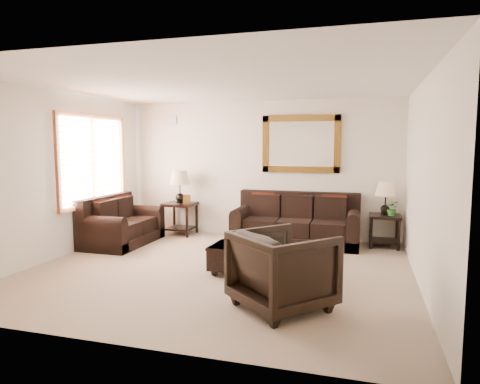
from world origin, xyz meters
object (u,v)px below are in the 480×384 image
(coffee_table, at_px, (252,257))
(end_table_left, at_px, (180,193))
(end_table_right, at_px, (385,204))
(armchair, at_px, (283,266))
(sofa, at_px, (296,225))
(loveseat, at_px, (120,226))

(coffee_table, bearing_deg, end_table_left, 135.32)
(end_table_right, xyz_separation_m, armchair, (-1.22, -3.38, -0.29))
(end_table_right, bearing_deg, armchair, -109.83)
(sofa, relative_size, loveseat, 1.45)
(sofa, xyz_separation_m, end_table_left, (-2.40, 0.11, 0.52))
(sofa, xyz_separation_m, armchair, (0.35, -3.24, 0.15))
(loveseat, bearing_deg, coffee_table, -111.75)
(end_table_right, bearing_deg, coffee_table, -129.88)
(end_table_right, height_order, armchair, end_table_right)
(end_table_right, xyz_separation_m, coffee_table, (-1.87, -2.24, -0.52))
(end_table_left, bearing_deg, sofa, -2.65)
(sofa, distance_m, armchair, 3.26)
(end_table_left, relative_size, coffee_table, 1.10)
(loveseat, relative_size, coffee_table, 1.31)
(coffee_table, distance_m, armchair, 1.34)
(coffee_table, bearing_deg, loveseat, 159.92)
(loveseat, bearing_deg, end_table_right, -76.88)
(sofa, relative_size, armchair, 2.35)
(loveseat, distance_m, end_table_left, 1.41)
(loveseat, distance_m, coffee_table, 3.07)
(sofa, xyz_separation_m, end_table_right, (1.57, 0.14, 0.43))
(armchair, bearing_deg, loveseat, 8.76)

